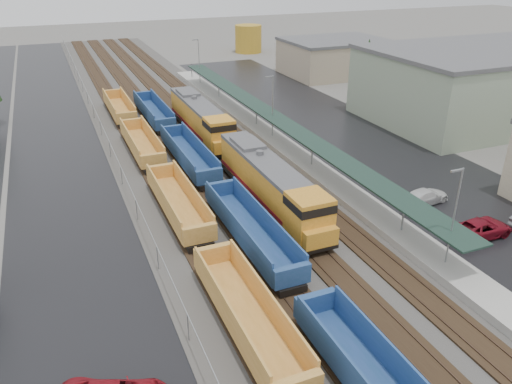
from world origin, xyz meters
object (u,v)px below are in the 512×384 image
(parked_car_east_b, at_px, (481,228))
(parked_car_east_c, at_px, (425,196))
(well_string_yellow, at_px, (206,249))
(locomotive_trail, at_px, (201,119))
(locomotive_lead, at_px, (272,184))
(storage_tank, at_px, (248,39))
(well_string_blue, at_px, (250,230))

(parked_car_east_b, relative_size, parked_car_east_c, 1.10)
(well_string_yellow, bearing_deg, locomotive_trail, 73.59)
(locomotive_trail, bearing_deg, locomotive_lead, -90.00)
(storage_tank, xyz_separation_m, parked_car_east_c, (-14.51, -79.17, -2.36))
(well_string_blue, bearing_deg, locomotive_lead, 50.42)
(well_string_yellow, height_order, parked_car_east_b, well_string_yellow)
(storage_tank, bearing_deg, well_string_yellow, -113.94)
(parked_car_east_b, bearing_deg, storage_tank, -11.10)
(locomotive_trail, relative_size, storage_tank, 3.21)
(locomotive_lead, bearing_deg, locomotive_trail, 90.00)
(storage_tank, bearing_deg, locomotive_lead, -110.48)
(locomotive_trail, distance_m, parked_car_east_c, 28.87)
(well_string_yellow, height_order, well_string_blue, well_string_yellow)
(well_string_yellow, relative_size, parked_car_east_b, 17.80)
(locomotive_lead, xyz_separation_m, storage_tank, (27.87, 74.63, 0.69))
(locomotive_lead, height_order, parked_car_east_c, locomotive_lead)
(locomotive_trail, height_order, parked_car_east_c, locomotive_trail)
(locomotive_lead, distance_m, storage_tank, 79.67)
(locomotive_lead, relative_size, parked_car_east_b, 3.70)
(storage_tank, distance_m, parked_car_east_b, 86.89)
(well_string_blue, relative_size, storage_tank, 14.04)
(locomotive_trail, height_order, parked_car_east_b, locomotive_trail)
(locomotive_trail, distance_m, storage_tank, 60.45)
(locomotive_trail, height_order, well_string_blue, locomotive_trail)
(locomotive_trail, relative_size, parked_car_east_c, 4.08)
(locomotive_lead, bearing_deg, parked_car_east_c, -18.76)
(locomotive_trail, bearing_deg, parked_car_east_b, -67.13)
(storage_tank, distance_m, parked_car_east_c, 80.52)
(well_string_yellow, height_order, storage_tank, storage_tank)
(locomotive_trail, xyz_separation_m, storage_tank, (27.87, 53.63, 0.69))
(locomotive_trail, bearing_deg, storage_tank, 62.54)
(parked_car_east_c, bearing_deg, well_string_yellow, 85.58)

